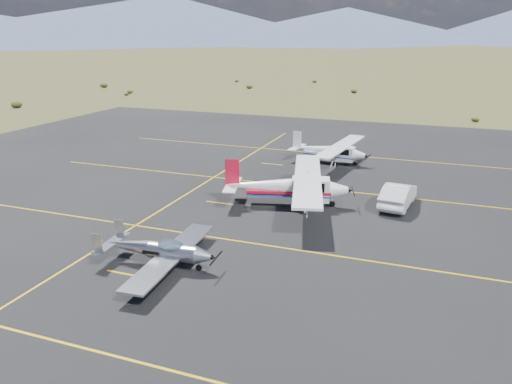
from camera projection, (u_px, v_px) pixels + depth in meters
The scene contains 6 objects.
ground at pixel (213, 254), 25.92m from camera, with size 1600.00×1600.00×0.00m, color #383D1C.
apron at pixel (259, 211), 32.16m from camera, with size 72.00×72.00×0.02m, color black.
aircraft_low_wing at pixel (160, 250), 24.37m from camera, with size 5.79×8.06×1.75m.
aircraft_cessna at pixel (289, 186), 32.71m from camera, with size 8.00×12.14×3.08m.
aircraft_plain at pixel (330, 150), 43.52m from camera, with size 6.08×10.07×2.54m.
sedan at pixel (398, 195), 32.76m from camera, with size 1.65×4.74×1.56m, color white.
Camera 1 is at (10.39, -21.39, 11.05)m, focal length 35.00 mm.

